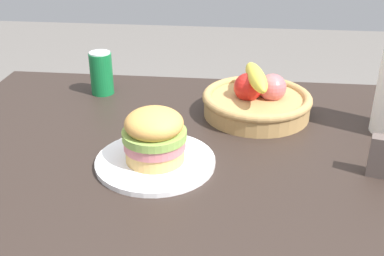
{
  "coord_description": "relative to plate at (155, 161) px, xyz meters",
  "views": [
    {
      "loc": [
        0.05,
        -0.97,
        1.29
      ],
      "look_at": [
        -0.05,
        -0.03,
        0.81
      ],
      "focal_mm": 44.21,
      "sensor_mm": 36.0,
      "label": 1
    }
  ],
  "objects": [
    {
      "name": "dining_table",
      "position": [
        0.12,
        0.09,
        -0.11
      ],
      "size": [
        1.4,
        0.9,
        0.75
      ],
      "color": "#2D231E",
      "rests_on": "ground_plane"
    },
    {
      "name": "plate",
      "position": [
        0.0,
        0.0,
        0.0
      ],
      "size": [
        0.26,
        0.26,
        0.01
      ],
      "primitive_type": "cylinder",
      "color": "white",
      "rests_on": "dining_table"
    },
    {
      "name": "sandwich",
      "position": [
        -0.0,
        0.0,
        0.07
      ],
      "size": [
        0.14,
        0.14,
        0.12
      ],
      "color": "#DBAD60",
      "rests_on": "plate"
    },
    {
      "name": "soda_can",
      "position": [
        -0.23,
        0.39,
        0.06
      ],
      "size": [
        0.07,
        0.07,
        0.13
      ],
      "color": "#147238",
      "rests_on": "dining_table"
    },
    {
      "name": "fruit_basket",
      "position": [
        0.22,
        0.28,
        0.04
      ],
      "size": [
        0.29,
        0.29,
        0.14
      ],
      "color": "tan",
      "rests_on": "dining_table"
    },
    {
      "name": "napkin_holder",
      "position": [
        0.48,
        0.0,
        0.04
      ],
      "size": [
        0.07,
        0.04,
        0.09
      ],
      "primitive_type": "cube",
      "rotation": [
        0.0,
        0.0,
        -0.27
      ],
      "color": "#594C47",
      "rests_on": "dining_table"
    }
  ]
}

